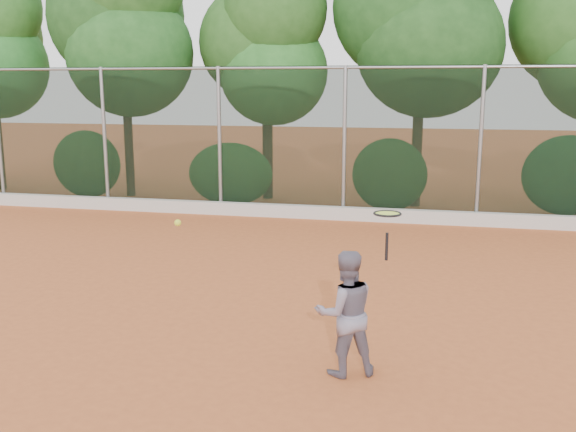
# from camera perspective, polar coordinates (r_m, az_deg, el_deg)

# --- Properties ---
(ground) EXTENTS (80.00, 80.00, 0.00)m
(ground) POSITION_cam_1_polar(r_m,az_deg,el_deg) (8.47, -1.48, -9.66)
(ground) COLOR #B9592B
(ground) RESTS_ON ground
(concrete_curb) EXTENTS (24.00, 0.20, 0.30)m
(concrete_curb) POSITION_cam_1_polar(r_m,az_deg,el_deg) (14.89, 4.83, 0.23)
(concrete_curb) COLOR beige
(concrete_curb) RESTS_ON ground
(tennis_player) EXTENTS (0.82, 0.74, 1.37)m
(tennis_player) POSITION_cam_1_polar(r_m,az_deg,el_deg) (6.92, 5.12, -8.57)
(tennis_player) COLOR slate
(tennis_player) RESTS_ON ground
(chainlink_fence) EXTENTS (24.09, 0.09, 3.50)m
(chainlink_fence) POSITION_cam_1_polar(r_m,az_deg,el_deg) (14.83, 5.03, 6.85)
(chainlink_fence) COLOR black
(chainlink_fence) RESTS_ON ground
(foliage_backdrop) EXTENTS (23.70, 3.63, 7.55)m
(foliage_backdrop) POSITION_cam_1_polar(r_m,az_deg,el_deg) (16.87, 4.19, 16.08)
(foliage_backdrop) COLOR #48311B
(foliage_backdrop) RESTS_ON ground
(tennis_racket) EXTENTS (0.31, 0.31, 0.50)m
(tennis_racket) POSITION_cam_1_polar(r_m,az_deg,el_deg) (6.41, 8.82, -0.13)
(tennis_racket) COLOR black
(tennis_racket) RESTS_ON ground
(tennis_ball_in_flight) EXTENTS (0.07, 0.07, 0.07)m
(tennis_ball_in_flight) POSITION_cam_1_polar(r_m,az_deg,el_deg) (6.88, -9.78, -0.60)
(tennis_ball_in_flight) COLOR yellow
(tennis_ball_in_flight) RESTS_ON ground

